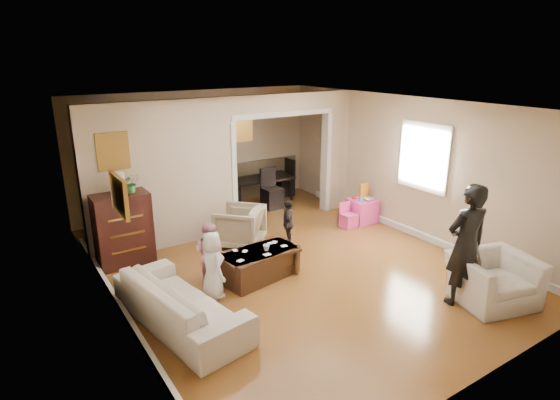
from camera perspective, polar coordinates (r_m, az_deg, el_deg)
floor at (r=7.67m, az=0.83°, el=-7.87°), size 7.00×7.00×0.00m
partition_left at (r=8.18m, az=-14.37°, el=2.92°), size 2.75×0.18×2.60m
partition_right at (r=10.05m, az=6.84°, el=6.08°), size 0.55×0.18×2.60m
partition_header at (r=9.07m, az=0.27°, el=12.12°), size 2.22×0.18×0.35m
window_pane at (r=8.67m, az=17.60°, el=5.17°), size 0.03×0.95×1.10m
framed_art_partition at (r=7.75m, az=-20.20°, el=5.75°), size 0.45×0.03×0.55m
framed_art_sofa_wall at (r=5.47m, az=-19.51°, el=0.55°), size 0.03×0.55×0.40m
framed_art_alcove at (r=10.55m, az=-4.72°, el=8.91°), size 0.45×0.03×0.55m
sofa at (r=6.08m, az=-12.35°, el=-12.38°), size 1.18×2.25×0.63m
armchair_back at (r=8.25m, az=-5.07°, el=-3.30°), size 1.11×1.11×0.73m
armchair_front at (r=7.07m, az=25.12°, el=-9.01°), size 1.25×1.16×0.68m
dresser at (r=7.86m, az=-19.04°, el=-3.49°), size 0.88×0.49×1.20m
table_lamp at (r=7.62m, az=-19.63°, el=1.99°), size 0.22×0.22×0.36m
potted_plant at (r=7.67m, az=-18.17°, el=2.05°), size 0.28×0.24×0.31m
coffee_table at (r=7.12m, az=-2.61°, el=-8.02°), size 1.28×0.80×0.45m
coffee_cup at (r=7.02m, az=-1.73°, el=-5.99°), size 0.12×0.12×0.09m
play_table at (r=9.56m, az=10.23°, el=-1.31°), size 0.53×0.53×0.48m
cereal_box at (r=9.59m, az=10.47°, el=1.18°), size 0.20×0.08×0.30m
cyan_cup at (r=9.37m, az=10.08°, el=0.10°), size 0.08×0.08×0.08m
toy_block at (r=9.48m, az=9.29°, el=0.26°), size 0.09×0.08×0.05m
play_bowl at (r=9.43m, az=11.03°, el=0.07°), size 0.22×0.22×0.05m
dining_table at (r=10.77m, az=-2.84°, el=1.43°), size 1.75×1.14×0.58m
adult_person at (r=6.66m, az=22.28°, el=-5.26°), size 0.71×0.54×1.73m
child_kneel_a at (r=6.53m, az=-8.44°, el=-8.08°), size 0.31×0.48×0.99m
child_kneel_b at (r=6.97m, az=-8.90°, el=-6.52°), size 0.55×0.59×0.96m
child_toddler at (r=8.13m, az=1.02°, el=-2.91°), size 0.50×0.54×0.89m
craft_papers at (r=7.05m, az=-2.48°, el=-6.28°), size 0.94×0.49×0.00m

